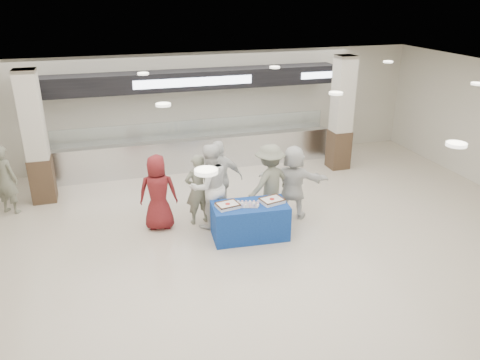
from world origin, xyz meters
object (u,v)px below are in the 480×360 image
object	(u,v)px
display_table	(250,221)
soldier_bg	(5,180)
sheet_cake_right	(272,200)
chef_tall	(209,186)
soldier_a	(198,189)
cupcake_tray	(248,204)
sheet_cake_left	(228,205)
chef_short	(220,179)
civilian_maroon	(158,193)
soldier_b	(269,183)
civilian_white	(293,182)

from	to	relation	value
display_table	soldier_bg	world-z (taller)	soldier_bg
display_table	sheet_cake_right	bearing A→B (deg)	0.70
chef_tall	soldier_bg	world-z (taller)	chef_tall
soldier_a	cupcake_tray	bearing A→B (deg)	120.37
sheet_cake_left	chef_tall	xyz separation A→B (m)	(-0.20, 0.72, 0.14)
chef_tall	soldier_a	bearing A→B (deg)	-60.18
sheet_cake_left	chef_short	xyz separation A→B (m)	(0.13, 1.14, 0.10)
soldier_a	chef_tall	distance (m)	0.34
soldier_a	sheet_cake_right	bearing A→B (deg)	133.91
sheet_cake_left	sheet_cake_right	size ratio (longest dim) A/B	0.94
civilian_maroon	soldier_a	xyz separation A→B (m)	(0.86, -0.00, -0.03)
display_table	sheet_cake_right	size ratio (longest dim) A/B	2.94
chef_tall	display_table	bearing A→B (deg)	120.35
cupcake_tray	soldier_a	distance (m)	1.29
display_table	civilian_maroon	distance (m)	2.05
sheet_cake_left	soldier_a	size ratio (longest dim) A/B	0.31
sheet_cake_left	soldier_b	size ratio (longest dim) A/B	0.28
display_table	cupcake_tray	bearing A→B (deg)	-150.29
display_table	soldier_b	world-z (taller)	soldier_b
cupcake_tray	chef_tall	bearing A→B (deg)	129.57
cupcake_tray	civilian_maroon	world-z (taller)	civilian_maroon
chef_short	civilian_white	size ratio (longest dim) A/B	1.06
civilian_maroon	soldier_bg	size ratio (longest dim) A/B	1.02
chef_tall	civilian_white	world-z (taller)	chef_tall
chef_short	civilian_white	world-z (taller)	chef_short
civilian_maroon	chef_short	xyz separation A→B (m)	(1.40, 0.19, 0.06)
display_table	sheet_cake_right	xyz separation A→B (m)	(0.47, -0.03, 0.42)
chef_tall	soldier_bg	xyz separation A→B (m)	(-4.31, 2.01, -0.12)
chef_tall	civilian_maroon	bearing A→B (deg)	-24.72
sheet_cake_left	sheet_cake_right	world-z (taller)	sheet_cake_right
civilian_maroon	chef_tall	size ratio (longest dim) A/B	0.89
cupcake_tray	soldier_bg	distance (m)	5.65
sheet_cake_right	soldier_bg	xyz separation A→B (m)	(-5.45, 2.77, 0.02)
display_table	soldier_b	size ratio (longest dim) A/B	0.87
chef_short	soldier_b	bearing A→B (deg)	156.57
soldier_b	soldier_bg	distance (m)	6.01
sheet_cake_right	soldier_b	xyz separation A→B (m)	(0.19, 0.67, 0.09)
sheet_cake_right	soldier_a	world-z (taller)	soldier_a
sheet_cake_left	display_table	bearing A→B (deg)	-1.79
civilian_maroon	sheet_cake_left	bearing A→B (deg)	153.34
civilian_maroon	civilian_white	bearing A→B (deg)	-176.25
sheet_cake_right	civilian_white	size ratio (longest dim) A/B	0.31
sheet_cake_right	cupcake_tray	size ratio (longest dim) A/B	1.11
sheet_cake_left	soldier_bg	distance (m)	5.27
chef_short	sheet_cake_left	bearing A→B (deg)	87.48
civilian_maroon	soldier_bg	xyz separation A→B (m)	(-3.23, 1.77, -0.01)
sheet_cake_left	civilian_white	distance (m)	1.80
display_table	civilian_maroon	xyz separation A→B (m)	(-1.75, 0.96, 0.46)
cupcake_tray	soldier_b	distance (m)	0.98
sheet_cake_left	chef_tall	world-z (taller)	chef_tall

